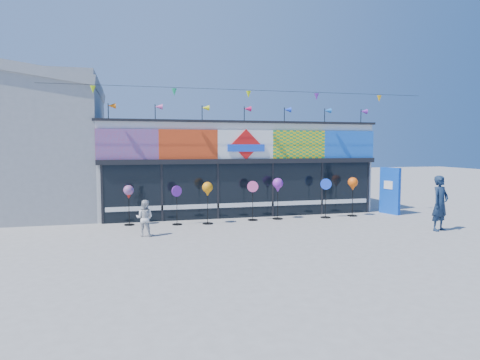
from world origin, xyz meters
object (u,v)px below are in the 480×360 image
object	(u,v)px
spinner_5	(326,197)
spinner_1	(177,204)
spinner_4	(278,186)
child	(145,218)
spinner_2	(208,190)
adult_man	(440,203)
spinner_0	(129,193)
spinner_6	(353,185)
blue_sign	(390,191)
spinner_3	(253,200)

from	to	relation	value
spinner_5	spinner_1	bearing A→B (deg)	-179.68
spinner_1	spinner_4	xyz separation A→B (m)	(4.19, 0.23, 0.57)
spinner_4	child	xyz separation A→B (m)	(-5.47, -2.05, -0.76)
spinner_2	adult_man	bearing A→B (deg)	-23.71
spinner_0	spinner_5	world-z (taller)	spinner_5
spinner_4	spinner_5	xyz separation A→B (m)	(2.08, -0.20, -0.49)
spinner_6	adult_man	distance (m)	3.96
blue_sign	spinner_2	distance (m)	8.36
spinner_1	child	bearing A→B (deg)	-125.20
spinner_0	child	xyz separation A→B (m)	(0.50, -2.20, -0.62)
spinner_4	spinner_6	size ratio (longest dim) A/B	1.02
spinner_2	child	size ratio (longest dim) A/B	1.34
spinner_4	blue_sign	bearing A→B (deg)	0.65
blue_sign	adult_man	size ratio (longest dim) A/B	1.05
blue_sign	child	world-z (taller)	blue_sign
spinner_2	blue_sign	bearing A→B (deg)	2.83
child	spinner_4	bearing A→B (deg)	-140.42
spinner_5	spinner_6	world-z (taller)	spinner_6
spinner_0	spinner_1	bearing A→B (deg)	-11.97
spinner_3	child	size ratio (longest dim) A/B	1.31
spinner_5	spinner_0	bearing A→B (deg)	177.56
spinner_6	spinner_5	bearing A→B (deg)	-175.24
spinner_3	adult_man	world-z (taller)	adult_man
spinner_0	spinner_1	size ratio (longest dim) A/B	1.02
spinner_3	spinner_6	size ratio (longest dim) A/B	0.96
spinner_3	child	distance (m)	4.84
spinner_5	spinner_6	xyz separation A→B (m)	(1.32, 0.11, 0.47)
adult_man	spinner_6	bearing A→B (deg)	93.64
spinner_3	child	world-z (taller)	spinner_3
spinner_2	spinner_3	distance (m)	2.01
blue_sign	spinner_2	size ratio (longest dim) A/B	1.26
blue_sign	spinner_6	bearing A→B (deg)	167.91
spinner_5	child	size ratio (longest dim) A/B	1.36
spinner_5	child	xyz separation A→B (m)	(-7.55, -1.85, -0.27)
spinner_6	child	xyz separation A→B (m)	(-8.87, -1.96, -0.74)
adult_man	spinner_4	bearing A→B (deg)	124.67
blue_sign	spinner_5	distance (m)	3.27
spinner_3	blue_sign	bearing A→B (deg)	0.73
spinner_2	spinner_3	world-z (taller)	spinner_2
blue_sign	spinner_0	world-z (taller)	blue_sign
blue_sign	spinner_2	bearing A→B (deg)	166.35
spinner_3	adult_man	distance (m)	6.98
spinner_5	adult_man	bearing A→B (deg)	-52.83
child	spinner_1	bearing A→B (deg)	-106.14
spinner_3	spinner_2	bearing A→B (deg)	-170.26
spinner_4	spinner_2	bearing A→B (deg)	-173.35
blue_sign	spinner_0	distance (m)	11.31
spinner_1	adult_man	distance (m)	9.66
blue_sign	spinner_2	world-z (taller)	blue_sign
spinner_0	spinner_4	size ratio (longest dim) A/B	0.90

